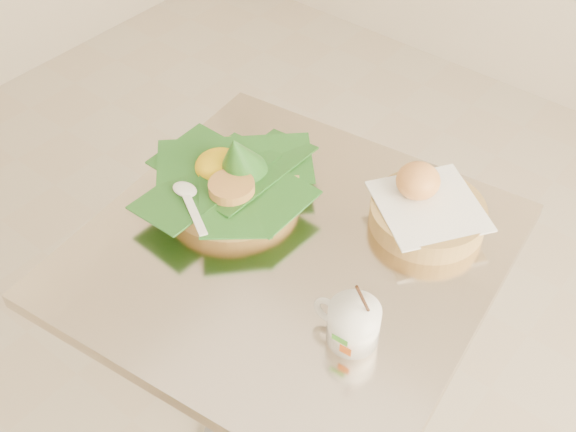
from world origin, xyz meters
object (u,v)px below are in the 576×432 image
Objects in this scene: bread_basket at (426,209)px; coffee_mug at (352,323)px; cafe_table at (289,323)px; rice_basket at (231,178)px.

bread_basket is 1.74× the size of coffee_mug.
bread_basket is at bearing 54.37° from cafe_table.
coffee_mug is (0.37, -0.13, -0.00)m from rice_basket.
bread_basket is at bearing 99.32° from coffee_mug.
cafe_table is 5.45× the size of coffee_mug.
rice_basket is at bearing 160.77° from coffee_mug.
cafe_table is 0.34m from coffee_mug.
rice_basket reaches higher than bread_basket.
coffee_mug is at bearing -80.68° from bread_basket.
coffee_mug reaches higher than cafe_table.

